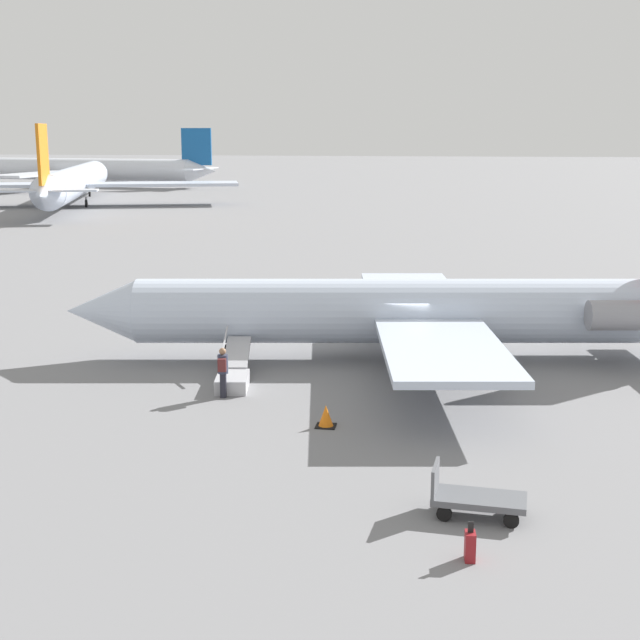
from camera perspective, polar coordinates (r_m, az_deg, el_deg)
ground_plane at (r=35.90m, az=4.98°, el=-2.51°), size 600.00×600.00×0.00m
airplane_main at (r=35.54m, az=6.46°, el=0.63°), size 26.93×20.36×6.70m
airplane_far_center at (r=155.69m, az=-15.65°, el=9.28°), size 53.20×41.42×9.48m
airplane_far_left at (r=115.11m, az=-15.43°, el=8.53°), size 39.98×50.91×9.71m
boarding_stairs at (r=32.14m, az=-5.57°, el=-3.57°), size 1.63×4.12×1.68m
passenger at (r=30.62m, az=-6.24°, el=-3.15°), size 0.37×0.56×1.74m
luggage_cart at (r=21.79m, az=9.81°, el=-11.15°), size 2.29×1.29×1.22m
suitcase at (r=19.77m, az=9.58°, el=-14.06°), size 0.25×0.38×0.88m
traffic_cone_near_stairs at (r=27.68m, az=0.38°, el=-6.20°), size 0.63×0.63×0.69m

